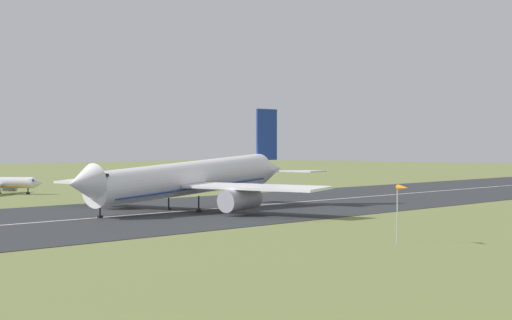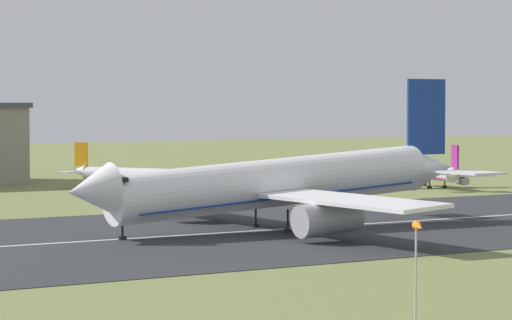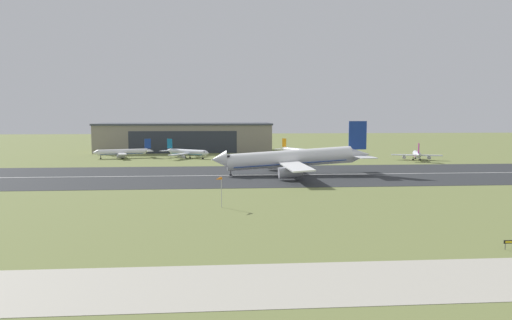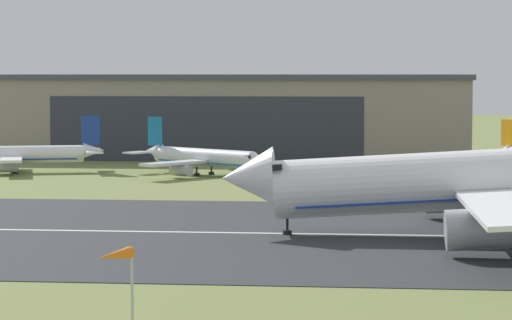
{
  "view_description": "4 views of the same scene",
  "coord_description": "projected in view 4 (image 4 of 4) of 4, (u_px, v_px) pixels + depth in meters",
  "views": [
    {
      "loc": [
        -118.61,
        12.93,
        11.2
      ],
      "look_at": [
        -21.5,
        91.46,
        8.98
      ],
      "focal_mm": 70.0,
      "sensor_mm": 36.0,
      "label": 1
    },
    {
      "loc": [
        -71.91,
        8.93,
        13.89
      ],
      "look_at": [
        -16.24,
        100.97,
        9.1
      ],
      "focal_mm": 85.0,
      "sensor_mm": 36.0,
      "label": 2
    },
    {
      "loc": [
        -23.93,
        -33.66,
        19.96
      ],
      "look_at": [
        -12.6,
        104.84,
        6.68
      ],
      "focal_mm": 35.0,
      "sensor_mm": 36.0,
      "label": 3
    },
    {
      "loc": [
        -10.78,
        12.93,
        14.97
      ],
      "look_at": [
        -20.48,
        107.55,
        8.02
      ],
      "focal_mm": 85.0,
      "sensor_mm": 36.0,
      "label": 4
    }
  ],
  "objects": [
    {
      "name": "airplane_parked_far_east",
      "position": [
        17.0,
        155.0,
        179.24
      ],
      "size": [
        26.05,
        18.28,
        8.34
      ],
      "color": "white",
      "rests_on": "ground_plane"
    },
    {
      "name": "airplane_landing",
      "position": [
        500.0,
        181.0,
        109.28
      ],
      "size": [
        51.81,
        54.57,
        17.18
      ],
      "color": "white",
      "rests_on": "ground_plane"
    },
    {
      "name": "runway_centreline",
      "position": [
        498.0,
        236.0,
        109.72
      ],
      "size": [
        462.44,
        0.7,
        0.01
      ],
      "primitive_type": "cube",
      "color": "silver",
      "rests_on": "runway_strip"
    },
    {
      "name": "hangar_building",
      "position": [
        216.0,
        115.0,
        213.57
      ],
      "size": [
        88.64,
        26.86,
        14.5
      ],
      "color": "gray",
      "rests_on": "ground_plane"
    },
    {
      "name": "windsock_pole",
      "position": [
        116.0,
        263.0,
        57.87
      ],
      "size": [
        1.65,
        2.29,
        6.53
      ],
      "color": "#B7B7BC",
      "rests_on": "ground_plane"
    },
    {
      "name": "airplane_parked_centre",
      "position": [
        203.0,
        158.0,
        174.74
      ],
      "size": [
        22.85,
        21.98,
        8.23
      ],
      "color": "silver",
      "rests_on": "ground_plane"
    },
    {
      "name": "runway_strip",
      "position": [
        498.0,
        237.0,
        109.72
      ],
      "size": [
        513.82,
        54.68,
        0.06
      ],
      "primitive_type": "cube",
      "color": "#2B2D30",
      "rests_on": "ground_plane"
    }
  ]
}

